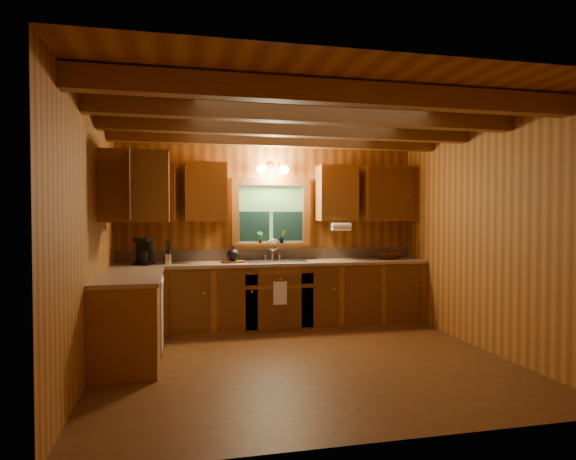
{
  "coord_description": "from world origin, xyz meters",
  "views": [
    {
      "loc": [
        -1.3,
        -4.93,
        1.51
      ],
      "look_at": [
        0.0,
        0.8,
        1.35
      ],
      "focal_mm": 30.63,
      "sensor_mm": 36.0,
      "label": 1
    }
  ],
  "objects_px": {
    "sink": "(275,265)",
    "coffee_maker": "(144,251)",
    "cutting_board": "(233,262)",
    "wicker_basket": "(388,255)"
  },
  "relations": [
    {
      "from": "cutting_board",
      "to": "coffee_maker",
      "type": "bearing_deg",
      "value": 168.79
    },
    {
      "from": "cutting_board",
      "to": "wicker_basket",
      "type": "bearing_deg",
      "value": -8.49
    },
    {
      "from": "coffee_maker",
      "to": "cutting_board",
      "type": "distance_m",
      "value": 1.14
    },
    {
      "from": "wicker_basket",
      "to": "coffee_maker",
      "type": "bearing_deg",
      "value": -178.5
    },
    {
      "from": "sink",
      "to": "wicker_basket",
      "type": "height_order",
      "value": "sink"
    },
    {
      "from": "sink",
      "to": "coffee_maker",
      "type": "distance_m",
      "value": 1.72
    },
    {
      "from": "coffee_maker",
      "to": "cutting_board",
      "type": "bearing_deg",
      "value": 22.95
    },
    {
      "from": "sink",
      "to": "coffee_maker",
      "type": "bearing_deg",
      "value": -178.33
    },
    {
      "from": "coffee_maker",
      "to": "wicker_basket",
      "type": "distance_m",
      "value": 3.38
    },
    {
      "from": "coffee_maker",
      "to": "wicker_basket",
      "type": "height_order",
      "value": "coffee_maker"
    }
  ]
}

